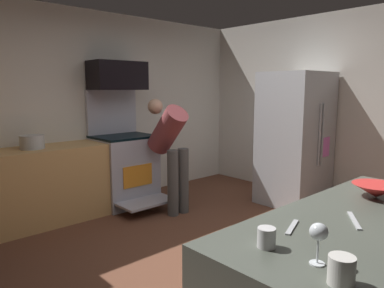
{
  "coord_description": "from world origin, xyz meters",
  "views": [
    {
      "loc": [
        -2.33,
        -2.25,
        1.58
      ],
      "look_at": [
        -0.0,
        0.3,
        1.05
      ],
      "focal_mm": 33.98,
      "sensor_mm": 36.0,
      "label": 1
    }
  ],
  "objects_px": {
    "mixing_bowl_small": "(376,191)",
    "stock_pot": "(32,142)",
    "oven_range": "(124,167)",
    "refrigerator": "(295,139)",
    "microwave": "(118,76)",
    "mug_coffee": "(266,238)",
    "wine_glass_near": "(319,234)",
    "person_cook": "(170,145)",
    "mug_tea": "(341,270)"
  },
  "relations": [
    {
      "from": "wine_glass_near",
      "to": "stock_pot",
      "type": "height_order",
      "value": "wine_glass_near"
    },
    {
      "from": "refrigerator",
      "to": "mug_coffee",
      "type": "xyz_separation_m",
      "value": [
        -3.12,
        -1.8,
        0.05
      ]
    },
    {
      "from": "refrigerator",
      "to": "stock_pot",
      "type": "distance_m",
      "value": 3.34
    },
    {
      "from": "oven_range",
      "to": "wine_glass_near",
      "type": "height_order",
      "value": "oven_range"
    },
    {
      "from": "wine_glass_near",
      "to": "stock_pot",
      "type": "relative_size",
      "value": 0.63
    },
    {
      "from": "wine_glass_near",
      "to": "oven_range",
      "type": "bearing_deg",
      "value": 69.53
    },
    {
      "from": "wine_glass_near",
      "to": "stock_pot",
      "type": "xyz_separation_m",
      "value": [
        0.14,
        3.58,
        -0.05
      ]
    },
    {
      "from": "oven_range",
      "to": "microwave",
      "type": "relative_size",
      "value": 2.11
    },
    {
      "from": "microwave",
      "to": "mug_coffee",
      "type": "xyz_separation_m",
      "value": [
        -1.35,
        -3.43,
        -0.8
      ]
    },
    {
      "from": "microwave",
      "to": "stock_pot",
      "type": "xyz_separation_m",
      "value": [
        -1.19,
        -0.08,
        -0.77
      ]
    },
    {
      "from": "wine_glass_near",
      "to": "refrigerator",
      "type": "bearing_deg",
      "value": 33.23
    },
    {
      "from": "oven_range",
      "to": "microwave",
      "type": "bearing_deg",
      "value": 90.0
    },
    {
      "from": "mug_coffee",
      "to": "mixing_bowl_small",
      "type": "bearing_deg",
      "value": -1.5
    },
    {
      "from": "person_cook",
      "to": "wine_glass_near",
      "type": "relative_size",
      "value": 8.56
    },
    {
      "from": "mixing_bowl_small",
      "to": "stock_pot",
      "type": "bearing_deg",
      "value": 105.79
    },
    {
      "from": "mug_tea",
      "to": "stock_pot",
      "type": "xyz_separation_m",
      "value": [
        0.22,
        3.71,
        0.03
      ]
    },
    {
      "from": "person_cook",
      "to": "mixing_bowl_small",
      "type": "distance_m",
      "value": 2.75
    },
    {
      "from": "refrigerator",
      "to": "wine_glass_near",
      "type": "bearing_deg",
      "value": -146.77
    },
    {
      "from": "microwave",
      "to": "wine_glass_near",
      "type": "relative_size",
      "value": 4.39
    },
    {
      "from": "refrigerator",
      "to": "person_cook",
      "type": "height_order",
      "value": "refrigerator"
    },
    {
      "from": "oven_range",
      "to": "microwave",
      "type": "distance_m",
      "value": 1.24
    },
    {
      "from": "microwave",
      "to": "mug_coffee",
      "type": "relative_size",
      "value": 8.43
    },
    {
      "from": "person_cook",
      "to": "wine_glass_near",
      "type": "bearing_deg",
      "value": -118.97
    },
    {
      "from": "refrigerator",
      "to": "mug_tea",
      "type": "xyz_separation_m",
      "value": [
        -3.18,
        -2.16,
        0.06
      ]
    },
    {
      "from": "microwave",
      "to": "mixing_bowl_small",
      "type": "distance_m",
      "value": 3.56
    },
    {
      "from": "mug_coffee",
      "to": "stock_pot",
      "type": "distance_m",
      "value": 3.35
    },
    {
      "from": "microwave",
      "to": "mixing_bowl_small",
      "type": "xyz_separation_m",
      "value": [
        -0.23,
        -3.46,
        -0.81
      ]
    },
    {
      "from": "wine_glass_near",
      "to": "mug_coffee",
      "type": "relative_size",
      "value": 1.92
    },
    {
      "from": "oven_range",
      "to": "refrigerator",
      "type": "xyz_separation_m",
      "value": [
        1.77,
        -1.53,
        0.38
      ]
    },
    {
      "from": "person_cook",
      "to": "stock_pot",
      "type": "bearing_deg",
      "value": 155.12
    },
    {
      "from": "mug_coffee",
      "to": "stock_pot",
      "type": "height_order",
      "value": "stock_pot"
    },
    {
      "from": "stock_pot",
      "to": "wine_glass_near",
      "type": "bearing_deg",
      "value": -92.27
    },
    {
      "from": "refrigerator",
      "to": "mixing_bowl_small",
      "type": "height_order",
      "value": "refrigerator"
    },
    {
      "from": "microwave",
      "to": "mug_tea",
      "type": "height_order",
      "value": "microwave"
    },
    {
      "from": "refrigerator",
      "to": "mug_coffee",
      "type": "height_order",
      "value": "refrigerator"
    },
    {
      "from": "stock_pot",
      "to": "refrigerator",
      "type": "bearing_deg",
      "value": -27.57
    },
    {
      "from": "person_cook",
      "to": "mixing_bowl_small",
      "type": "relative_size",
      "value": 4.89
    },
    {
      "from": "refrigerator",
      "to": "stock_pot",
      "type": "xyz_separation_m",
      "value": [
        -2.96,
        1.54,
        0.08
      ]
    },
    {
      "from": "oven_range",
      "to": "refrigerator",
      "type": "distance_m",
      "value": 2.37
    },
    {
      "from": "person_cook",
      "to": "wine_glass_near",
      "type": "xyz_separation_m",
      "value": [
        -1.6,
        -2.9,
        0.16
      ]
    },
    {
      "from": "refrigerator",
      "to": "oven_range",
      "type": "bearing_deg",
      "value": 139.15
    },
    {
      "from": "refrigerator",
      "to": "wine_glass_near",
      "type": "relative_size",
      "value": 10.63
    },
    {
      "from": "refrigerator",
      "to": "mug_tea",
      "type": "relative_size",
      "value": 17.16
    },
    {
      "from": "microwave",
      "to": "person_cook",
      "type": "distance_m",
      "value": 1.2
    },
    {
      "from": "mug_tea",
      "to": "refrigerator",
      "type": "bearing_deg",
      "value": 34.25
    },
    {
      "from": "mug_coffee",
      "to": "stock_pot",
      "type": "relative_size",
      "value": 0.33
    },
    {
      "from": "mug_tea",
      "to": "person_cook",
      "type": "bearing_deg",
      "value": 60.99
    },
    {
      "from": "person_cook",
      "to": "mixing_bowl_small",
      "type": "height_order",
      "value": "person_cook"
    },
    {
      "from": "mixing_bowl_small",
      "to": "wine_glass_near",
      "type": "relative_size",
      "value": 1.75
    },
    {
      "from": "wine_glass_near",
      "to": "mug_coffee",
      "type": "xyz_separation_m",
      "value": [
        -0.02,
        0.23,
        -0.08
      ]
    }
  ]
}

